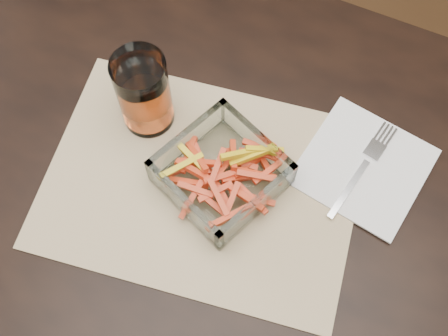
{
  "coord_description": "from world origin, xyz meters",
  "views": [
    {
      "loc": [
        0.1,
        -0.23,
        1.51
      ],
      "look_at": [
        -0.03,
        0.07,
        0.78
      ],
      "focal_mm": 45.0,
      "sensor_mm": 36.0,
      "label": 1
    }
  ],
  "objects_px": {
    "fork": "(364,166)",
    "glass_bowl": "(221,174)",
    "dining_table": "(226,242)",
    "tumbler": "(144,94)"
  },
  "relations": [
    {
      "from": "glass_bowl",
      "to": "tumbler",
      "type": "relative_size",
      "value": 1.44
    },
    {
      "from": "dining_table",
      "to": "glass_bowl",
      "type": "bearing_deg",
      "value": 120.21
    },
    {
      "from": "fork",
      "to": "glass_bowl",
      "type": "bearing_deg",
      "value": -138.94
    },
    {
      "from": "dining_table",
      "to": "tumbler",
      "type": "xyz_separation_m",
      "value": [
        -0.18,
        0.11,
        0.15
      ]
    },
    {
      "from": "dining_table",
      "to": "glass_bowl",
      "type": "height_order",
      "value": "glass_bowl"
    },
    {
      "from": "dining_table",
      "to": "glass_bowl",
      "type": "xyz_separation_m",
      "value": [
        -0.03,
        0.06,
        0.12
      ]
    },
    {
      "from": "dining_table",
      "to": "fork",
      "type": "distance_m",
      "value": 0.24
    },
    {
      "from": "fork",
      "to": "tumbler",
      "type": "bearing_deg",
      "value": -159.93
    },
    {
      "from": "dining_table",
      "to": "fork",
      "type": "relative_size",
      "value": 8.83
    },
    {
      "from": "glass_bowl",
      "to": "fork",
      "type": "xyz_separation_m",
      "value": [
        0.18,
        0.11,
        -0.02
      ]
    }
  ]
}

